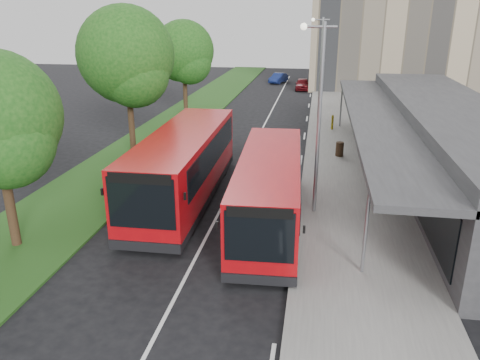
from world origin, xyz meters
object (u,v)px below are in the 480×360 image
object	(u,v)px
litter_bin	(340,149)
bollard	(332,122)
tree_mid	(127,61)
bus_second	(184,166)
bus_main	(269,190)
lamp_post_near	(318,109)
car_near	(302,84)
car_far	(278,78)
tree_far	(184,55)
lamp_post_far	(320,62)

from	to	relation	value
litter_bin	bollard	world-z (taller)	bollard
tree_mid	bollard	bearing A→B (deg)	35.48
bus_second	bus_main	bearing A→B (deg)	-27.17
lamp_post_near	car_near	bearing A→B (deg)	92.97
bus_second	tree_mid	bearing A→B (deg)	127.82
bus_second	bollard	size ratio (longest dim) A/B	10.83
tree_mid	litter_bin	distance (m)	13.76
car_near	car_far	distance (m)	6.16
bus_main	lamp_post_near	bearing A→B (deg)	34.39
tree_far	car_far	size ratio (longest dim) A/B	2.15
bus_main	car_near	world-z (taller)	bus_main
car_near	lamp_post_near	bearing A→B (deg)	-88.45
bus_main	car_near	bearing A→B (deg)	87.48
lamp_post_near	car_far	bearing A→B (deg)	97.07
tree_far	tree_mid	bearing A→B (deg)	-90.00
bus_main	litter_bin	size ratio (longest dim) A/B	12.15
lamp_post_near	car_near	world-z (taller)	lamp_post_near
litter_bin	car_far	world-z (taller)	car_far
tree_mid	lamp_post_far	size ratio (longest dim) A/B	1.12
tree_far	litter_bin	size ratio (longest dim) A/B	9.32
tree_mid	car_far	xyz separation A→B (m)	(6.04, 34.00, -5.19)
tree_mid	lamp_post_near	xyz separation A→B (m)	(11.13, -7.05, -1.09)
tree_far	bus_second	xyz separation A→B (m)	(5.08, -18.32, -3.49)
bus_main	car_far	xyz separation A→B (m)	(-3.29, 42.41, -0.89)
tree_far	litter_bin	bearing A→B (deg)	-39.09
bus_main	car_near	xyz separation A→B (m)	(-0.05, 37.17, -0.83)
lamp_post_far	car_far	world-z (taller)	lamp_post_far
bus_second	car_far	bearing A→B (deg)	87.67
lamp_post_far	car_far	distance (m)	22.04
tree_mid	bus_second	size ratio (longest dim) A/B	0.77
tree_mid	tree_far	xyz separation A→B (m)	(0.00, 12.00, -0.63)
bus_main	bus_second	xyz separation A→B (m)	(-4.24, 2.09, 0.18)
bus_second	car_near	distance (m)	35.34
bus_main	tree_far	bearing A→B (deg)	111.95
car_near	car_far	bearing A→B (deg)	120.27
bollard	car_near	world-z (taller)	car_near
bus_main	car_far	distance (m)	42.54
lamp_post_far	litter_bin	size ratio (longest dim) A/B	9.30
tree_far	car_far	world-z (taller)	tree_far
tree_far	lamp_post_near	bearing A→B (deg)	-59.71
lamp_post_far	bollard	xyz separation A→B (m)	(1.17, -4.18, -4.03)
bus_main	litter_bin	bearing A→B (deg)	69.50
bus_second	bollard	world-z (taller)	bus_second
litter_bin	car_near	size ratio (longest dim) A/B	0.22
tree_far	car_near	xyz separation A→B (m)	(9.27, 16.76, -4.50)
bus_second	car_far	size ratio (longest dim) A/B	3.11
tree_far	lamp_post_near	world-z (taller)	lamp_post_near
lamp_post_far	bus_second	world-z (taller)	lamp_post_far
lamp_post_far	car_near	world-z (taller)	lamp_post_far
tree_mid	car_near	world-z (taller)	tree_mid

